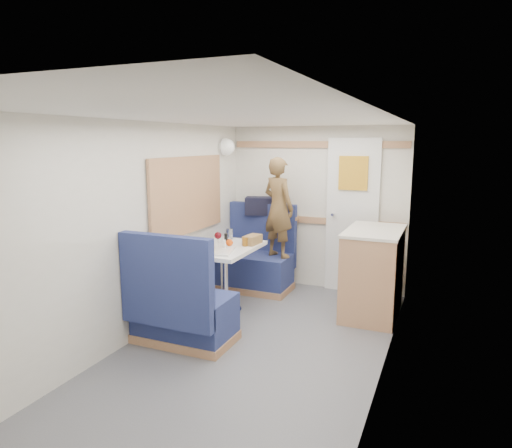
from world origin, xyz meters
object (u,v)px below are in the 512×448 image
at_px(wine_glass, 218,236).
at_px(tumbler_mid, 229,234).
at_px(bench_far, 256,265).
at_px(bread_loaf, 252,240).
at_px(galley_counter, 373,272).
at_px(salt_grinder, 224,245).
at_px(pepper_grinder, 226,238).
at_px(dome_light, 226,147).
at_px(person, 278,208).
at_px(tray, 220,251).
at_px(cheese_block, 210,251).
at_px(duffel_bag, 264,206).
at_px(tumbler_left, 194,248).
at_px(dinette_table, 224,261).
at_px(bench_near, 181,312).
at_px(orange_fruit, 229,243).
at_px(beer_glass, 245,242).

xyz_separation_m(wine_glass, tumbler_mid, (-0.09, 0.44, -0.06)).
height_order(bench_far, bread_loaf, bench_far).
height_order(galley_counter, salt_grinder, galley_counter).
bearing_deg(pepper_grinder, salt_grinder, -66.88).
bearing_deg(salt_grinder, dome_light, 114.82).
distance_m(bench_far, pepper_grinder, 0.83).
relative_size(person, tray, 3.51).
height_order(dome_light, person, dome_light).
bearing_deg(tray, person, 77.69).
bearing_deg(salt_grinder, cheese_block, -97.79).
bearing_deg(bread_loaf, duffel_bag, 104.29).
bearing_deg(pepper_grinder, tumbler_left, -98.78).
relative_size(dome_light, tumbler_mid, 1.66).
relative_size(bench_far, pepper_grinder, 10.16).
xyz_separation_m(tray, pepper_grinder, (-0.14, 0.42, 0.04)).
bearing_deg(tumbler_mid, wine_glass, -78.90).
relative_size(dome_light, bread_loaf, 0.86).
xyz_separation_m(dinette_table, bench_near, (-0.00, -0.86, -0.27)).
relative_size(bench_near, pepper_grinder, 10.16).
bearing_deg(tumbler_left, salt_grinder, 49.60).
height_order(cheese_block, wine_glass, wine_glass).
height_order(bench_far, bench_near, same).
height_order(orange_fruit, salt_grinder, salt_grinder).
distance_m(dome_light, beer_glass, 1.36).
bearing_deg(tumbler_mid, orange_fruit, -63.60).
bearing_deg(salt_grinder, beer_glass, 57.25).
xyz_separation_m(person, bread_loaf, (-0.08, -0.60, -0.28)).
bearing_deg(beer_glass, dome_light, 128.40).
bearing_deg(tray, pepper_grinder, 108.54).
xyz_separation_m(dome_light, salt_grinder, (0.44, -0.95, -0.98)).
height_order(bench_far, person, person).
bearing_deg(tumbler_left, pepper_grinder, 81.22).
bearing_deg(bench_far, tumbler_mid, -104.14).
height_order(bench_far, salt_grinder, bench_far).
xyz_separation_m(dome_light, pepper_grinder, (0.32, -0.66, -0.98)).
relative_size(dinette_table, bread_loaf, 3.94).
distance_m(duffel_bag, pepper_grinder, 0.96).
xyz_separation_m(wine_glass, bread_loaf, (0.26, 0.30, -0.07)).
relative_size(duffel_bag, beer_glass, 4.93).
bearing_deg(cheese_block, dinette_table, 92.95).
bearing_deg(tray, salt_grinder, 97.67).
relative_size(orange_fruit, bread_loaf, 0.32).
bearing_deg(beer_glass, bench_near, -101.08).
xyz_separation_m(bench_near, cheese_block, (0.02, 0.52, 0.45)).
bearing_deg(wine_glass, bread_loaf, 48.52).
bearing_deg(bread_loaf, dome_light, 134.81).
height_order(tray, tumbler_mid, tumbler_mid).
height_order(dome_light, salt_grinder, dome_light).
bearing_deg(dome_light, tumbler_left, -78.95).
bearing_deg(pepper_grinder, tray, -71.46).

